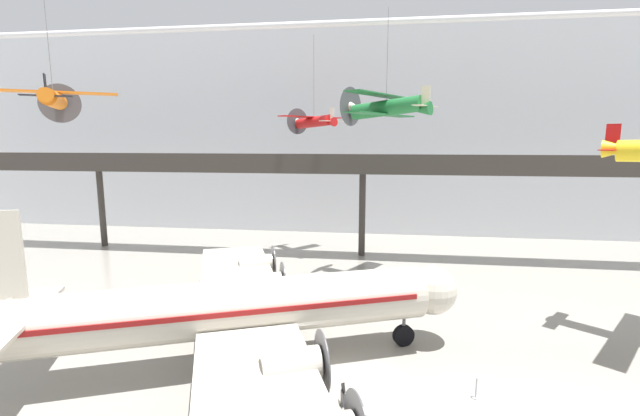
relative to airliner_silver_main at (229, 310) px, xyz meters
The scene contains 10 objects.
ground_plane 7.01m from the airliner_silver_main, ahead, with size 260.00×260.00×0.00m, color gray.
hangar_back_wall 38.33m from the airliner_silver_main, 80.42° to the left, with size 140.00×3.00×26.77m.
mezzanine_walkway 24.71m from the airliner_silver_main, 75.13° to the left, with size 110.00×3.20×10.97m.
ceiling_truss_beam 30.43m from the airliner_silver_main, 74.38° to the left, with size 120.00×0.60×0.60m.
airliner_silver_main is the anchor object (origin of this frame).
suspended_plane_red_highwing 26.49m from the airliner_silver_main, 87.69° to the left, with size 6.64×6.71×9.98m.
suspended_plane_green_biplane 21.64m from the airliner_silver_main, 62.78° to the left, with size 8.14×9.10×9.39m.
suspended_plane_orange_highwing 18.24m from the airliner_silver_main, 160.00° to the left, with size 7.11×6.45×9.40m.
stanchion_barrier 13.16m from the airliner_silver_main, ahead, with size 0.36×0.36×1.08m.
info_sign_pedestal 7.49m from the airliner_silver_main, 21.68° to the right, with size 0.29×0.75×1.24m.
Camera 1 is at (1.73, -20.58, 12.44)m, focal length 24.00 mm.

